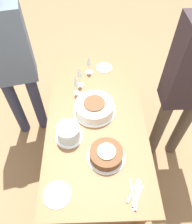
# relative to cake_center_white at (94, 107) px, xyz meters

# --- Properties ---
(ground_plane) EXTENTS (12.00, 12.00, 0.00)m
(ground_plane) POSITION_rel_cake_center_white_xyz_m (-0.06, -0.01, -0.82)
(ground_plane) COLOR #8E6B47
(dining_table) EXTENTS (1.55, 0.77, 0.78)m
(dining_table) POSITION_rel_cake_center_white_xyz_m (-0.06, -0.01, -0.17)
(dining_table) COLOR brown
(dining_table) RESTS_ON ground_plane
(cake_center_white) EXTENTS (0.35, 0.35, 0.10)m
(cake_center_white) POSITION_rel_cake_center_white_xyz_m (0.00, 0.00, 0.00)
(cake_center_white) COLOR white
(cake_center_white) RESTS_ON dining_table
(cake_front_chocolate) EXTENTS (0.27, 0.27, 0.08)m
(cake_front_chocolate) POSITION_rel_cake_center_white_xyz_m (-0.42, -0.07, -0.01)
(cake_front_chocolate) COLOR white
(cake_front_chocolate) RESTS_ON dining_table
(cake_back_decorated) EXTENTS (0.21, 0.21, 0.12)m
(cake_back_decorated) POSITION_rel_cake_center_white_xyz_m (-0.25, 0.19, 0.01)
(cake_back_decorated) COLOR white
(cake_back_decorated) RESTS_ON dining_table
(wine_glass_near) EXTENTS (0.07, 0.07, 0.19)m
(wine_glass_near) POSITION_rel_cake_center_white_xyz_m (0.46, 0.04, 0.08)
(wine_glass_near) COLOR silver
(wine_glass_near) RESTS_ON dining_table
(wine_glass_far) EXTENTS (0.06, 0.06, 0.21)m
(wine_glass_far) POSITION_rel_cake_center_white_xyz_m (0.30, 0.12, 0.10)
(wine_glass_far) COLOR silver
(wine_glass_far) RESTS_ON dining_table
(wine_glass_extra) EXTENTS (0.06, 0.06, 0.21)m
(wine_glass_extra) POSITION_rel_cake_center_white_xyz_m (0.20, 0.15, 0.10)
(wine_glass_extra) COLOR silver
(wine_glass_extra) RESTS_ON dining_table
(dessert_plate_left) EXTENTS (0.18, 0.18, 0.01)m
(dessert_plate_left) POSITION_rel_cake_center_white_xyz_m (-0.67, 0.25, -0.04)
(dessert_plate_left) COLOR silver
(dessert_plate_left) RESTS_ON dining_table
(dessert_plate_right) EXTENTS (0.15, 0.15, 0.01)m
(dessert_plate_right) POSITION_rel_cake_center_white_xyz_m (0.52, -0.11, -0.04)
(dessert_plate_right) COLOR silver
(dessert_plate_right) RESTS_ON dining_table
(fork_pile) EXTENTS (0.20, 0.12, 0.02)m
(fork_pile) POSITION_rel_cake_center_white_xyz_m (-0.68, -0.24, -0.04)
(fork_pile) COLOR silver
(fork_pile) RESTS_ON dining_table
(person_watching) EXTENTS (0.30, 0.44, 1.64)m
(person_watching) POSITION_rel_cake_center_white_xyz_m (0.40, 0.71, 0.17)
(person_watching) COLOR #2D334C
(person_watching) RESTS_ON ground_plane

